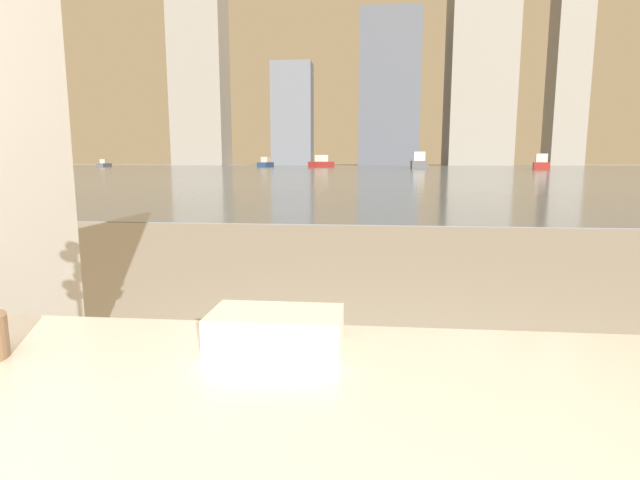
# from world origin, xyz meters

# --- Properties ---
(towel_stack) EXTENTS (0.28, 0.16, 0.08)m
(towel_stack) POSITION_xyz_m (-0.05, 0.90, 0.55)
(towel_stack) COLOR silver
(towel_stack) RESTS_ON bathtub
(harbor_water) EXTENTS (180.00, 110.00, 0.01)m
(harbor_water) POSITION_xyz_m (0.00, 62.00, 0.01)
(harbor_water) COLOR slate
(harbor_water) RESTS_ON ground_plane
(harbor_boat_0) EXTENTS (1.92, 4.45, 1.62)m
(harbor_boat_0) POSITION_xyz_m (-16.79, 79.81, 0.58)
(harbor_boat_0) COLOR navy
(harbor_boat_0) RESTS_ON harbor_water
(harbor_boat_1) EXTENTS (3.72, 5.19, 1.86)m
(harbor_boat_1) POSITION_xyz_m (-7.45, 76.92, 0.66)
(harbor_boat_1) COLOR maroon
(harbor_boat_1) RESTS_ON harbor_water
(harbor_boat_2) EXTENTS (2.14, 5.69, 2.11)m
(harbor_boat_2) POSITION_xyz_m (6.26, 65.58, 0.75)
(harbor_boat_2) COLOR #4C4C51
(harbor_boat_2) RESTS_ON harbor_water
(harbor_boat_3) EXTENTS (1.44, 3.44, 1.26)m
(harbor_boat_3) POSITION_xyz_m (-43.72, 78.99, 0.45)
(harbor_boat_3) COLOR #4C4C51
(harbor_boat_3) RESTS_ON harbor_water
(harbor_boat_4) EXTENTS (2.77, 4.89, 1.74)m
(harbor_boat_4) POSITION_xyz_m (18.90, 57.85, 0.62)
(harbor_boat_4) COLOR maroon
(harbor_boat_4) RESTS_ON harbor_water
(skyline_tower_0) EXTENTS (12.25, 8.77, 74.89)m
(skyline_tower_0) POSITION_xyz_m (-40.31, 118.00, 37.45)
(skyline_tower_0) COLOR gray
(skyline_tower_0) RESTS_ON ground_plane
(skyline_tower_1) EXTENTS (9.30, 6.30, 23.36)m
(skyline_tower_1) POSITION_xyz_m (-18.31, 118.00, 11.68)
(skyline_tower_1) COLOR slate
(skyline_tower_1) RESTS_ON ground_plane
(skyline_tower_2) EXTENTS (13.36, 11.50, 33.66)m
(skyline_tower_2) POSITION_xyz_m (3.89, 118.00, 16.83)
(skyline_tower_2) COLOR #4C515B
(skyline_tower_2) RESTS_ON ground_plane
(skyline_tower_3) EXTENTS (13.88, 11.90, 44.81)m
(skyline_tower_3) POSITION_xyz_m (23.84, 118.00, 22.40)
(skyline_tower_3) COLOR gray
(skyline_tower_3) RESTS_ON ground_plane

